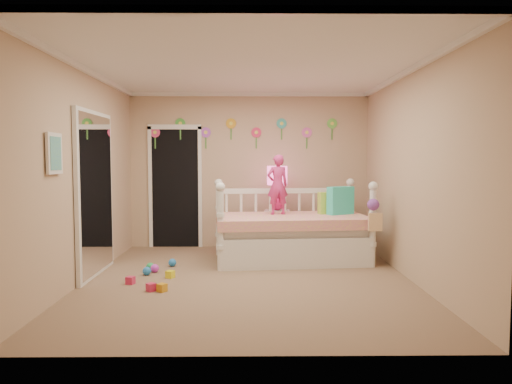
{
  "coord_description": "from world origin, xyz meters",
  "views": [
    {
      "loc": [
        0.03,
        -5.72,
        1.49
      ],
      "look_at": [
        0.1,
        0.6,
        1.05
      ],
      "focal_mm": 33.06,
      "sensor_mm": 36.0,
      "label": 1
    }
  ],
  "objects_px": {
    "child": "(278,185)",
    "table_lamp": "(277,181)",
    "daybed": "(291,220)",
    "nightstand": "(277,231)"
  },
  "relations": [
    {
      "from": "table_lamp",
      "to": "nightstand",
      "type": "bearing_deg",
      "value": 0.0
    },
    {
      "from": "daybed",
      "to": "table_lamp",
      "type": "distance_m",
      "value": 0.91
    },
    {
      "from": "daybed",
      "to": "table_lamp",
      "type": "xyz_separation_m",
      "value": [
        -0.17,
        0.72,
        0.54
      ]
    },
    {
      "from": "child",
      "to": "table_lamp",
      "type": "xyz_separation_m",
      "value": [
        0.03,
        0.59,
        0.03
      ]
    },
    {
      "from": "daybed",
      "to": "child",
      "type": "distance_m",
      "value": 0.56
    },
    {
      "from": "daybed",
      "to": "nightstand",
      "type": "height_order",
      "value": "daybed"
    },
    {
      "from": "nightstand",
      "to": "table_lamp",
      "type": "bearing_deg",
      "value": -175.66
    },
    {
      "from": "child",
      "to": "table_lamp",
      "type": "distance_m",
      "value": 0.59
    },
    {
      "from": "nightstand",
      "to": "child",
      "type": "bearing_deg",
      "value": -88.3
    },
    {
      "from": "daybed",
      "to": "table_lamp",
      "type": "relative_size",
      "value": 3.11
    }
  ]
}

